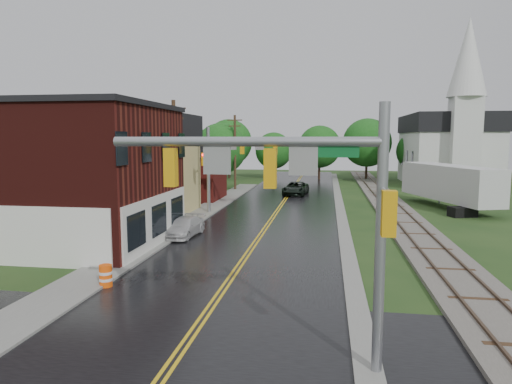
% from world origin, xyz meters
% --- Properties ---
extents(main_road, '(10.00, 90.00, 0.02)m').
position_xyz_m(main_road, '(0.00, 30.00, 0.00)').
color(main_road, black).
rests_on(main_road, ground).
extents(cross_road, '(60.00, 9.00, 0.02)m').
position_xyz_m(cross_road, '(0.00, 2.00, 0.00)').
color(cross_road, black).
rests_on(cross_road, ground).
extents(curb_right, '(0.80, 70.00, 0.12)m').
position_xyz_m(curb_right, '(5.40, 35.00, 0.00)').
color(curb_right, gray).
rests_on(curb_right, ground).
extents(sidewalk_left, '(2.40, 50.00, 0.12)m').
position_xyz_m(sidewalk_left, '(-6.20, 25.00, 0.00)').
color(sidewalk_left, gray).
rests_on(sidewalk_left, ground).
extents(brick_building, '(14.30, 10.30, 8.30)m').
position_xyz_m(brick_building, '(-12.48, 15.00, 4.15)').
color(brick_building, '#40110D').
rests_on(brick_building, ground).
extents(yellow_house, '(8.00, 7.00, 6.40)m').
position_xyz_m(yellow_house, '(-11.00, 26.00, 3.20)').
color(yellow_house, tan).
rests_on(yellow_house, ground).
extents(darkred_building, '(7.00, 6.00, 4.40)m').
position_xyz_m(darkred_building, '(-10.00, 35.00, 2.20)').
color(darkred_building, '#3F0F0C').
rests_on(darkred_building, ground).
extents(church, '(10.40, 18.40, 20.00)m').
position_xyz_m(church, '(20.00, 53.74, 5.83)').
color(church, silver).
rests_on(church, ground).
extents(railroad, '(3.20, 80.00, 0.30)m').
position_xyz_m(railroad, '(10.00, 35.00, 0.11)').
color(railroad, '#59544C').
rests_on(railroad, ground).
extents(traffic_signal_near, '(7.34, 0.30, 7.20)m').
position_xyz_m(traffic_signal_near, '(3.47, 2.00, 4.97)').
color(traffic_signal_near, gray).
rests_on(traffic_signal_near, ground).
extents(traffic_signal_far, '(7.34, 0.43, 7.20)m').
position_xyz_m(traffic_signal_far, '(-3.47, 27.00, 4.97)').
color(traffic_signal_far, gray).
rests_on(traffic_signal_far, ground).
extents(utility_pole_b, '(1.80, 0.28, 9.00)m').
position_xyz_m(utility_pole_b, '(-6.80, 22.00, 4.72)').
color(utility_pole_b, '#382616').
rests_on(utility_pole_b, ground).
extents(utility_pole_c, '(1.80, 0.28, 9.00)m').
position_xyz_m(utility_pole_c, '(-6.80, 44.00, 4.72)').
color(utility_pole_c, '#382616').
rests_on(utility_pole_c, ground).
extents(tree_left_a, '(6.80, 6.80, 8.67)m').
position_xyz_m(tree_left_a, '(-19.85, 21.90, 5.11)').
color(tree_left_a, black).
rests_on(tree_left_a, ground).
extents(tree_left_b, '(7.60, 7.60, 9.69)m').
position_xyz_m(tree_left_b, '(-17.85, 31.90, 5.72)').
color(tree_left_b, black).
rests_on(tree_left_b, ground).
extents(tree_left_c, '(6.00, 6.00, 7.65)m').
position_xyz_m(tree_left_c, '(-13.85, 39.90, 4.51)').
color(tree_left_c, black).
rests_on(tree_left_c, ground).
extents(tree_left_e, '(6.40, 6.40, 8.16)m').
position_xyz_m(tree_left_e, '(-8.85, 45.90, 4.81)').
color(tree_left_e, black).
rests_on(tree_left_e, ground).
extents(suv_dark, '(2.87, 5.44, 1.46)m').
position_xyz_m(suv_dark, '(0.80, 40.16, 0.73)').
color(suv_dark, black).
rests_on(suv_dark, ground).
extents(pickup_white, '(2.03, 4.27, 1.20)m').
position_xyz_m(pickup_white, '(-4.80, 17.78, 0.60)').
color(pickup_white, beige).
rests_on(pickup_white, ground).
extents(semi_trailer, '(6.36, 12.50, 3.87)m').
position_xyz_m(semi_trailer, '(14.99, 32.83, 2.30)').
color(semi_trailer, black).
rests_on(semi_trailer, ground).
extents(construction_barrel, '(0.66, 0.66, 0.96)m').
position_xyz_m(construction_barrel, '(-5.00, 7.64, 0.48)').
color(construction_barrel, '#FC540B').
rests_on(construction_barrel, ground).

